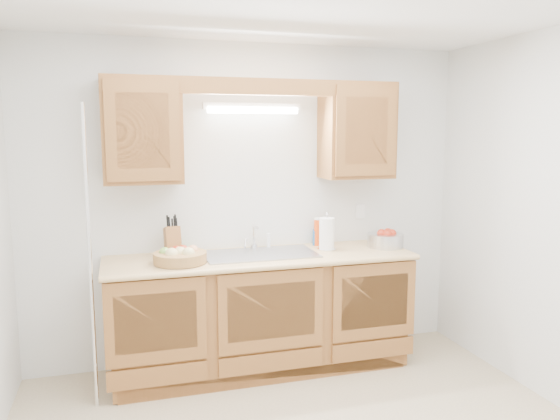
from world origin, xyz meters
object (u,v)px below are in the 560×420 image
object	(u,v)px
knife_block	(173,241)
apple_bowl	(386,239)
paper_towel	(327,234)
fruit_basket	(180,256)

from	to	relation	value
knife_block	apple_bowl	world-z (taller)	knife_block
apple_bowl	paper_towel	bearing A→B (deg)	176.02
fruit_basket	apple_bowl	distance (m)	1.64
knife_block	paper_towel	size ratio (longest dim) A/B	1.06
fruit_basket	paper_towel	world-z (taller)	paper_towel
paper_towel	apple_bowl	xyz separation A→B (m)	(0.49, -0.03, -0.06)
fruit_basket	apple_bowl	size ratio (longest dim) A/B	1.13
fruit_basket	apple_bowl	xyz separation A→B (m)	(1.64, 0.08, 0.01)
fruit_basket	knife_block	world-z (taller)	knife_block
fruit_basket	paper_towel	distance (m)	1.16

